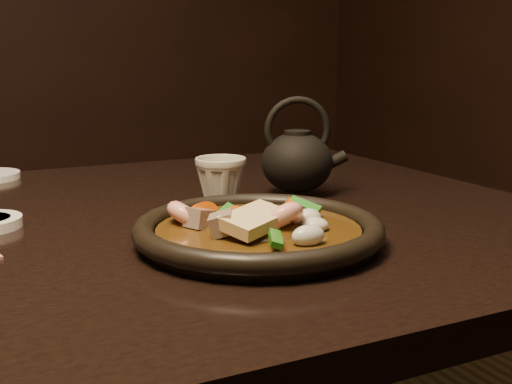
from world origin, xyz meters
name	(u,v)px	position (x,y,z in m)	size (l,w,h in m)	color
plate	(258,231)	(0.31, -0.18, 0.77)	(0.29, 0.29, 0.03)	black
stirfry	(257,226)	(0.31, -0.17, 0.77)	(0.18, 0.19, 0.06)	#3D250B
tea_cup	(221,179)	(0.35, 0.03, 0.79)	(0.08, 0.07, 0.08)	beige
teapot	(297,159)	(0.49, 0.04, 0.81)	(0.14, 0.11, 0.15)	black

